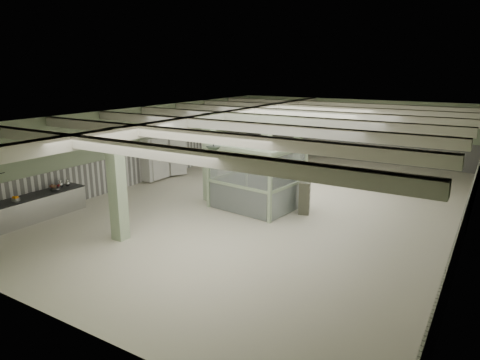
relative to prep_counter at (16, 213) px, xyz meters
The scene contains 32 objects.
floor 9.59m from the prep_counter, 46.95° to the left, with size 20.00×20.00×0.00m, color silver.
ceiling 10.08m from the prep_counter, 46.95° to the left, with size 14.00×20.00×0.02m, color beige.
wall_back 18.26m from the prep_counter, 68.96° to the left, with size 14.00×0.02×3.60m, color #A6B792.
wall_front 7.32m from the prep_counter, 24.64° to the right, with size 14.00×0.02×3.60m, color #A6B792.
wall_left 7.14m from the prep_counter, 93.76° to the left, with size 0.02×20.00×3.60m, color #A6B792.
wall_right 15.30m from the prep_counter, 27.34° to the left, with size 0.02×20.00×3.60m, color #A6B792.
wainscot_left 7.02m from the prep_counter, 93.56° to the left, with size 0.05×19.90×1.50m, color silver.
wainscot_right 15.22m from the prep_counter, 27.38° to the left, with size 0.05×19.90×1.50m, color silver.
wainscot_back 18.19m from the prep_counter, 68.93° to the left, with size 13.90×0.05×1.50m, color silver.
girder 8.59m from the prep_counter, 60.01° to the left, with size 0.45×19.90×0.40m, color silver.
beam_a 7.20m from the prep_counter, ahead, with size 13.90×0.35×0.32m, color silver.
beam_b 7.45m from the prep_counter, 17.00° to the left, with size 13.90×0.35×0.32m, color silver.
beam_c 8.47m from the prep_counter, 34.53° to the left, with size 13.90×0.35×0.32m, color silver.
beam_d 10.03m from the prep_counter, 46.95° to the left, with size 13.90×0.35×0.32m, color silver.
beam_e 11.91m from the prep_counter, 55.46° to the left, with size 13.90×0.35×0.32m, color silver.
beam_f 13.98m from the prep_counter, 61.41° to the left, with size 13.90×0.35×0.32m, color silver.
beam_g 16.18m from the prep_counter, 65.72° to the left, with size 13.90×0.35×0.32m, color silver.
column_a 4.37m from the prep_counter, 13.90° to the left, with size 0.42×0.42×3.60m, color #A8C09A.
column_b 7.36m from the prep_counter, 56.05° to the left, with size 0.42×0.42×3.60m, color #A8C09A.
column_c 11.79m from the prep_counter, 69.83° to the left, with size 0.42×0.42×3.60m, color #A8C09A.
column_d 15.59m from the prep_counter, 74.93° to the left, with size 0.42×0.42×3.60m, color #A8C09A.
pendant_front 7.76m from the prep_counter, 15.86° to the left, with size 0.44×0.44×0.22m, color #314233.
pendant_mid 10.61m from the prep_counter, 46.81° to the left, with size 0.44×0.44×0.22m, color #314233.
pendant_back 14.58m from the prep_counter, 60.61° to the left, with size 0.44×0.44×0.22m, color #314233.
prep_counter is the anchor object (origin of this frame).
pitcher_near 2.23m from the prep_counter, 90.00° to the left, with size 0.18×0.21×0.27m, color #B7B7BC, non-canonical shape.
pitcher_far 1.98m from the prep_counter, 91.74° to the left, with size 0.21×0.24×0.30m, color #B7B7BC, non-canonical shape.
veg_colander 1.69m from the prep_counter, 90.02° to the left, with size 0.42×0.42×0.19m, color #3E3E43, non-canonical shape.
orange_bowl 0.50m from the prep_counter, ahead, with size 0.27×0.27×0.10m, color #B2B2B7.
walkin_cooler 7.69m from the prep_counter, 90.63° to the left, with size 0.95×2.25×2.06m.
guard_booth 8.83m from the prep_counter, 45.21° to the left, with size 3.48×3.06×2.56m.
filing_cabinet 10.35m from the prep_counter, 38.58° to the left, with size 0.40×0.57×1.23m, color #555647.
Camera 1 is at (7.51, -15.01, 5.35)m, focal length 32.00 mm.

